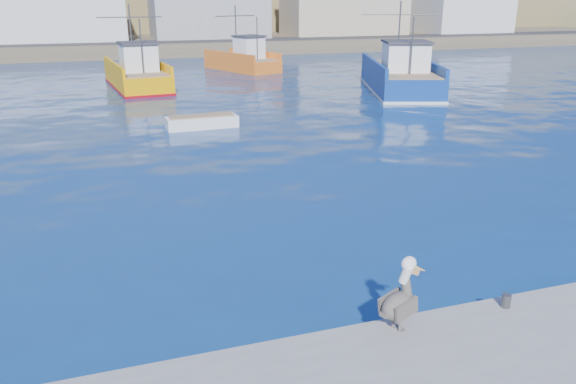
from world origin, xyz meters
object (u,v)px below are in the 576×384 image
at_px(skiff_mid, 202,123).
at_px(pelican, 401,299).
at_px(boat_orange, 243,60).
at_px(trawler_yellow_b, 137,75).
at_px(trawler_blue, 400,76).

relative_size(skiff_mid, pelican, 2.56).
xyz_separation_m(boat_orange, pelican, (-8.39, -46.35, 0.11)).
relative_size(trawler_yellow_b, pelican, 7.19).
height_order(trawler_yellow_b, trawler_blue, trawler_blue).
distance_m(boat_orange, skiff_mid, 25.88).
bearing_deg(skiff_mid, boat_orange, 70.79).
height_order(boat_orange, pelican, boat_orange).
relative_size(boat_orange, skiff_mid, 2.37).
xyz_separation_m(trawler_yellow_b, boat_orange, (10.77, 8.36, 0.04)).
bearing_deg(boat_orange, pelican, -100.26).
bearing_deg(trawler_blue, pelican, -119.07).
bearing_deg(skiff_mid, pelican, -89.69).
bearing_deg(trawler_yellow_b, trawler_blue, -22.53).
height_order(trawler_blue, boat_orange, trawler_blue).
relative_size(trawler_blue, skiff_mid, 3.37).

